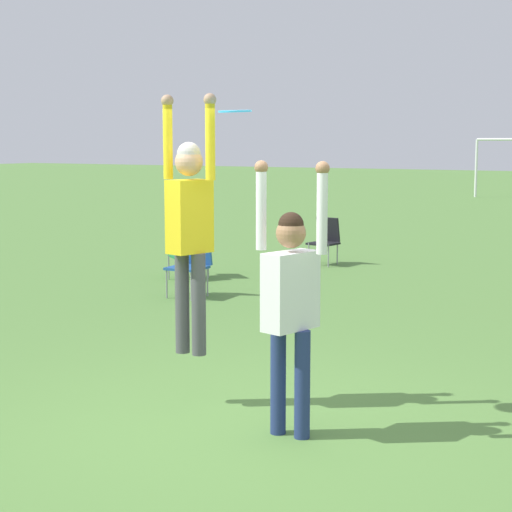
% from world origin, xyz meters
% --- Properties ---
extents(ground_plane, '(120.00, 120.00, 0.00)m').
position_xyz_m(ground_plane, '(0.00, 0.00, 0.00)').
color(ground_plane, '#56843D').
extents(person_jumping, '(0.52, 0.41, 2.17)m').
position_xyz_m(person_jumping, '(-0.61, 0.28, 1.60)').
color(person_jumping, '#4C4C51').
rests_on(person_jumping, ground_plane).
extents(person_defending, '(0.61, 0.49, 2.09)m').
position_xyz_m(person_defending, '(0.48, -0.01, 1.11)').
color(person_defending, navy).
rests_on(person_defending, ground_plane).
extents(frisbee, '(0.27, 0.27, 0.03)m').
position_xyz_m(frisbee, '(-0.14, 0.23, 2.47)').
color(frisbee, '#2D9EDB').
extents(camping_chair_1, '(0.53, 0.57, 0.85)m').
position_xyz_m(camping_chair_1, '(-3.13, 8.48, 0.49)').
color(camping_chair_1, gray).
rests_on(camping_chair_1, ground_plane).
extents(camping_chair_2, '(0.52, 0.56, 0.92)m').
position_xyz_m(camping_chair_2, '(-3.47, 4.58, 0.53)').
color(camping_chair_2, gray).
rests_on(camping_chair_2, ground_plane).
extents(camping_chair_4, '(0.77, 0.86, 0.85)m').
position_xyz_m(camping_chair_4, '(-4.39, 5.99, 0.47)').
color(camping_chair_4, gray).
rests_on(camping_chair_4, ground_plane).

